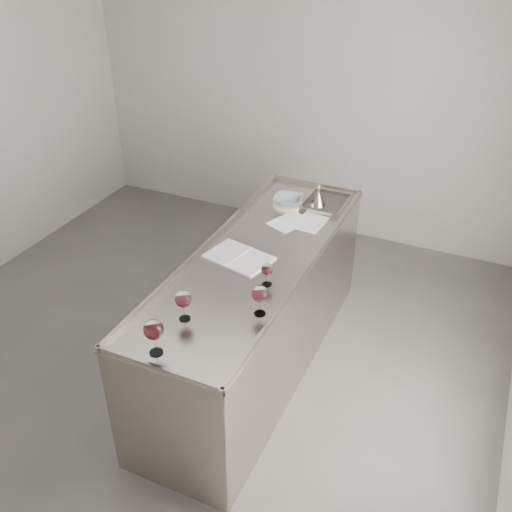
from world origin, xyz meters
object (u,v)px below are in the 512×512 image
at_px(wine_glass_middle, 183,300).
at_px(wine_funnel, 318,199).
at_px(notebook, 239,257).
at_px(ceramic_bowl, 288,200).
at_px(wine_glass_right, 260,295).
at_px(counter, 256,312).
at_px(wine_glass_left, 154,330).
at_px(wine_glass_small, 267,270).

height_order(wine_glass_middle, wine_funnel, wine_glass_middle).
height_order(notebook, ceramic_bowl, ceramic_bowl).
height_order(wine_glass_middle, wine_glass_right, wine_glass_right).
bearing_deg(counter, ceramic_bowl, 96.28).
height_order(wine_glass_right, ceramic_bowl, wine_glass_right).
bearing_deg(wine_glass_right, counter, 116.36).
bearing_deg(notebook, wine_funnel, 89.88).
bearing_deg(wine_glass_middle, wine_glass_left, -88.26).
distance_m(wine_glass_left, wine_glass_middle, 0.31).
bearing_deg(wine_funnel, wine_glass_middle, -97.36).
xyz_separation_m(wine_glass_left, wine_glass_small, (0.28, 0.81, -0.04)).
distance_m(counter, ceramic_bowl, 0.93).
xyz_separation_m(counter, wine_glass_left, (-0.08, -1.08, 0.62)).
height_order(wine_glass_right, notebook, wine_glass_right).
xyz_separation_m(counter, wine_funnel, (0.12, 0.87, 0.52)).
bearing_deg(notebook, wine_glass_left, -76.25).
bearing_deg(counter, wine_glass_small, -54.37).
bearing_deg(notebook, wine_glass_middle, -76.64).
distance_m(notebook, wine_funnel, 0.97).
bearing_deg(ceramic_bowl, notebook, -90.76).
height_order(wine_glass_left, wine_glass_small, wine_glass_left).
bearing_deg(wine_funnel, wine_glass_right, -83.92).
relative_size(wine_glass_middle, wine_glass_right, 0.99).
relative_size(counter, ceramic_bowl, 11.04).
relative_size(wine_glass_left, ceramic_bowl, 0.96).
bearing_deg(wine_glass_left, counter, 85.70).
bearing_deg(wine_glass_right, wine_funnel, 96.08).
bearing_deg(wine_glass_left, wine_glass_middle, 91.74).
height_order(counter, wine_glass_small, wine_glass_small).
bearing_deg(wine_glass_middle, ceramic_bowl, 89.79).
distance_m(wine_glass_small, wine_funnel, 1.15).
bearing_deg(notebook, wine_glass_small, -21.81).
relative_size(wine_glass_right, wine_funnel, 1.05).
relative_size(ceramic_bowl, wine_funnel, 1.23).
xyz_separation_m(wine_glass_middle, ceramic_bowl, (0.01, 1.55, -0.09)).
distance_m(wine_glass_middle, wine_glass_small, 0.58).
bearing_deg(notebook, wine_glass_right, -39.63).
distance_m(counter, wine_glass_right, 0.86).
distance_m(wine_glass_middle, notebook, 0.72).
distance_m(wine_glass_right, wine_glass_small, 0.29).
bearing_deg(counter, wine_glass_right, -63.64).
distance_m(counter, wine_glass_left, 1.25).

